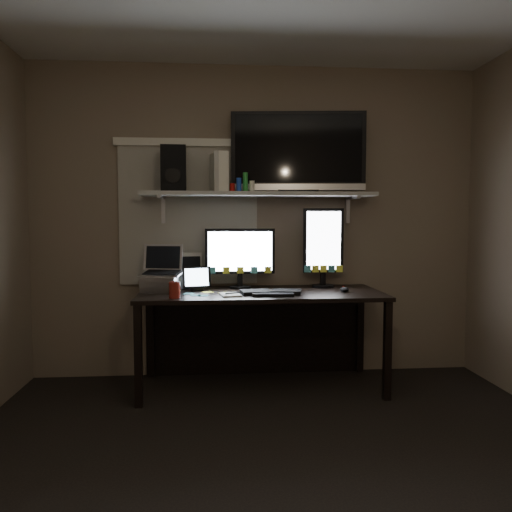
{
  "coord_description": "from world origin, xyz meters",
  "views": [
    {
      "loc": [
        -0.34,
        -2.26,
        1.26
      ],
      "look_at": [
        -0.05,
        1.25,
        1.01
      ],
      "focal_mm": 35.0,
      "sensor_mm": 36.0,
      "label": 1
    }
  ],
  "objects": [
    {
      "name": "floor",
      "position": [
        0.0,
        0.0,
        0.0
      ],
      "size": [
        3.6,
        3.6,
        0.0
      ],
      "primitive_type": "plane",
      "color": "black",
      "rests_on": "ground"
    },
    {
      "name": "back_wall",
      "position": [
        0.0,
        1.8,
        1.25
      ],
      "size": [
        3.6,
        0.0,
        3.6
      ],
      "primitive_type": "plane",
      "rotation": [
        1.57,
        0.0,
        0.0
      ],
      "color": "#7C6759",
      "rests_on": "floor"
    },
    {
      "name": "window_blinds",
      "position": [
        -0.55,
        1.79,
        1.3
      ],
      "size": [
        1.1,
        0.02,
        1.1
      ],
      "primitive_type": "cube",
      "color": "beige",
      "rests_on": "back_wall"
    },
    {
      "name": "desk",
      "position": [
        0.0,
        1.55,
        0.55
      ],
      "size": [
        1.8,
        0.75,
        0.73
      ],
      "color": "black",
      "rests_on": "floor"
    },
    {
      "name": "wall_shelf",
      "position": [
        0.0,
        1.62,
        1.46
      ],
      "size": [
        1.8,
        0.35,
        0.03
      ],
      "primitive_type": "cube",
      "color": "#AEAEA9",
      "rests_on": "back_wall"
    },
    {
      "name": "monitor_landscape",
      "position": [
        -0.15,
        1.64,
        0.97
      ],
      "size": [
        0.55,
        0.07,
        0.48
      ],
      "primitive_type": "cube",
      "rotation": [
        0.0,
        0.0,
        0.01
      ],
      "color": "black",
      "rests_on": "desk"
    },
    {
      "name": "monitor_portrait",
      "position": [
        0.52,
        1.65,
        1.05
      ],
      "size": [
        0.32,
        0.07,
        0.64
      ],
      "primitive_type": "cube",
      "rotation": [
        0.0,
        0.0,
        -0.03
      ],
      "color": "black",
      "rests_on": "desk"
    },
    {
      "name": "keyboard",
      "position": [
        0.06,
        1.31,
        0.74
      ],
      "size": [
        0.45,
        0.19,
        0.03
      ],
      "primitive_type": "cube",
      "rotation": [
        0.0,
        0.0,
        -0.05
      ],
      "color": "black",
      "rests_on": "desk"
    },
    {
      "name": "mouse",
      "position": [
        0.62,
        1.36,
        0.75
      ],
      "size": [
        0.08,
        0.11,
        0.04
      ],
      "primitive_type": "ellipsoid",
      "rotation": [
        0.0,
        0.0,
        -0.2
      ],
      "color": "black",
      "rests_on": "desk"
    },
    {
      "name": "notepad",
      "position": [
        -0.23,
        1.26,
        0.74
      ],
      "size": [
        0.16,
        0.21,
        0.01
      ],
      "primitive_type": "cube",
      "rotation": [
        0.0,
        0.0,
        0.16
      ],
      "color": "silver",
      "rests_on": "desk"
    },
    {
      "name": "tablet",
      "position": [
        -0.48,
        1.51,
        0.82
      ],
      "size": [
        0.23,
        0.14,
        0.19
      ],
      "primitive_type": "cube",
      "rotation": [
        0.0,
        0.0,
        0.23
      ],
      "color": "black",
      "rests_on": "desk"
    },
    {
      "name": "file_sorter",
      "position": [
        -0.57,
        1.67,
        0.87
      ],
      "size": [
        0.23,
        0.15,
        0.27
      ],
      "primitive_type": "cube",
      "rotation": [
        0.0,
        0.0,
        0.25
      ],
      "color": "black",
      "rests_on": "desk"
    },
    {
      "name": "laptop",
      "position": [
        -0.74,
        1.48,
        0.9
      ],
      "size": [
        0.35,
        0.31,
        0.34
      ],
      "primitive_type": "cube",
      "rotation": [
        0.0,
        0.0,
        -0.23
      ],
      "color": "silver",
      "rests_on": "desk"
    },
    {
      "name": "cup",
      "position": [
        -0.62,
        1.17,
        0.79
      ],
      "size": [
        0.09,
        0.09,
        0.11
      ],
      "primitive_type": "cylinder",
      "rotation": [
        0.0,
        0.0,
        0.13
      ],
      "color": "maroon",
      "rests_on": "desk"
    },
    {
      "name": "sticky_notes",
      "position": [
        -0.41,
        1.36,
        0.73
      ],
      "size": [
        0.35,
        0.3,
        0.0
      ],
      "primitive_type": null,
      "rotation": [
        0.0,
        0.0,
        0.26
      ],
      "color": "#FAFF45",
      "rests_on": "desk"
    },
    {
      "name": "tv",
      "position": [
        0.31,
        1.66,
        1.8
      ],
      "size": [
        1.07,
        0.3,
        0.63
      ],
      "primitive_type": "cube",
      "rotation": [
        0.0,
        0.0,
        -0.11
      ],
      "color": "black",
      "rests_on": "wall_shelf"
    },
    {
      "name": "game_console",
      "position": [
        -0.31,
        1.62,
        1.63
      ],
      "size": [
        0.14,
        0.26,
        0.3
      ],
      "primitive_type": "cube",
      "rotation": [
        0.0,
        0.0,
        0.26
      ],
      "color": "silver",
      "rests_on": "wall_shelf"
    },
    {
      "name": "speaker",
      "position": [
        -0.65,
        1.6,
        1.65
      ],
      "size": [
        0.2,
        0.24,
        0.34
      ],
      "primitive_type": "cube",
      "rotation": [
        0.0,
        0.0,
        0.04
      ],
      "color": "black",
      "rests_on": "wall_shelf"
    },
    {
      "name": "bottles",
      "position": [
        -0.13,
        1.54,
        1.55
      ],
      "size": [
        0.24,
        0.08,
        0.15
      ],
      "primitive_type": null,
      "rotation": [
        0.0,
        0.0,
        -0.13
      ],
      "color": "#A50F0C",
      "rests_on": "wall_shelf"
    }
  ]
}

